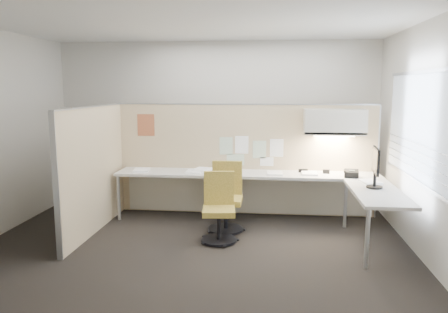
# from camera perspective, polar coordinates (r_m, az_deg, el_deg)

# --- Properties ---
(floor) EXTENTS (5.50, 4.50, 0.01)m
(floor) POSITION_cam_1_polar(r_m,az_deg,el_deg) (5.73, -3.94, -11.70)
(floor) COLOR black
(floor) RESTS_ON ground
(ceiling) EXTENTS (5.50, 4.50, 0.01)m
(ceiling) POSITION_cam_1_polar(r_m,az_deg,el_deg) (5.42, -4.27, 17.33)
(ceiling) COLOR white
(ceiling) RESTS_ON wall_back
(wall_back) EXTENTS (5.50, 0.02, 2.80)m
(wall_back) POSITION_cam_1_polar(r_m,az_deg,el_deg) (7.61, -1.07, 4.34)
(wall_back) COLOR beige
(wall_back) RESTS_ON ground
(wall_front) EXTENTS (5.50, 0.02, 2.80)m
(wall_front) POSITION_cam_1_polar(r_m,az_deg,el_deg) (3.23, -11.22, -2.21)
(wall_front) COLOR beige
(wall_front) RESTS_ON ground
(wall_right) EXTENTS (0.02, 4.50, 2.80)m
(wall_right) POSITION_cam_1_polar(r_m,az_deg,el_deg) (5.60, 24.80, 1.83)
(wall_right) COLOR beige
(wall_right) RESTS_ON ground
(window_pane) EXTENTS (0.01, 2.80, 1.30)m
(window_pane) POSITION_cam_1_polar(r_m,az_deg,el_deg) (5.58, 24.66, 3.37)
(window_pane) COLOR #A2ADBC
(window_pane) RESTS_ON wall_right
(partition_back) EXTENTS (4.10, 0.06, 1.75)m
(partition_back) POSITION_cam_1_polar(r_m,az_deg,el_deg) (6.98, 2.75, -0.44)
(partition_back) COLOR tan
(partition_back) RESTS_ON floor
(partition_left) EXTENTS (0.06, 2.20, 1.75)m
(partition_left) POSITION_cam_1_polar(r_m,az_deg,el_deg) (6.38, -16.61, -1.70)
(partition_left) COLOR tan
(partition_left) RESTS_ON floor
(desk) EXTENTS (4.00, 2.07, 0.73)m
(desk) POSITION_cam_1_polar(r_m,az_deg,el_deg) (6.55, 5.81, -3.52)
(desk) COLOR beige
(desk) RESTS_ON floor
(overhead_bin) EXTENTS (0.90, 0.36, 0.38)m
(overhead_bin) POSITION_cam_1_polar(r_m,az_deg,el_deg) (6.75, 14.23, 4.41)
(overhead_bin) COLOR beige
(overhead_bin) RESTS_ON partition_back
(task_light_strip) EXTENTS (0.60, 0.06, 0.02)m
(task_light_strip) POSITION_cam_1_polar(r_m,az_deg,el_deg) (6.77, 14.17, 2.64)
(task_light_strip) COLOR #FFEABF
(task_light_strip) RESTS_ON overhead_bin
(pinned_papers) EXTENTS (1.01, 0.00, 0.47)m
(pinned_papers) POSITION_cam_1_polar(r_m,az_deg,el_deg) (6.92, 3.40, 0.80)
(pinned_papers) COLOR #8CBF8C
(pinned_papers) RESTS_ON partition_back
(poster) EXTENTS (0.28, 0.00, 0.35)m
(poster) POSITION_cam_1_polar(r_m,az_deg,el_deg) (7.15, -10.17, 4.06)
(poster) COLOR #E85A1D
(poster) RESTS_ON partition_back
(chair_left) EXTENTS (0.51, 0.51, 0.96)m
(chair_left) POSITION_cam_1_polar(r_m,az_deg,el_deg) (6.24, 0.29, -5.58)
(chair_left) COLOR black
(chair_left) RESTS_ON floor
(chair_right) EXTENTS (0.47, 0.49, 0.90)m
(chair_right) POSITION_cam_1_polar(r_m,az_deg,el_deg) (5.81, -0.67, -6.96)
(chair_right) COLOR black
(chair_right) RESTS_ON floor
(monitor) EXTENTS (0.21, 0.50, 0.52)m
(monitor) POSITION_cam_1_polar(r_m,az_deg,el_deg) (5.93, 19.18, -1.08)
(monitor) COLOR black
(monitor) RESTS_ON desk
(phone) EXTENTS (0.23, 0.22, 0.12)m
(phone) POSITION_cam_1_polar(r_m,az_deg,el_deg) (6.60, 16.26, -2.16)
(phone) COLOR black
(phone) RESTS_ON desk
(stapler) EXTENTS (0.14, 0.06, 0.05)m
(stapler) POSITION_cam_1_polar(r_m,az_deg,el_deg) (6.82, 10.29, -1.82)
(stapler) COLOR black
(stapler) RESTS_ON desk
(tape_dispenser) EXTENTS (0.11, 0.08, 0.06)m
(tape_dispenser) POSITION_cam_1_polar(r_m,az_deg,el_deg) (6.79, 13.22, -1.92)
(tape_dispenser) COLOR black
(tape_dispenser) RESTS_ON desk
(coat_hook) EXTENTS (0.18, 0.46, 1.37)m
(coat_hook) POSITION_cam_1_polar(r_m,az_deg,el_deg) (5.67, -20.49, 2.33)
(coat_hook) COLOR silver
(coat_hook) RESTS_ON partition_left
(paper_stack_0) EXTENTS (0.27, 0.33, 0.03)m
(paper_stack_0) POSITION_cam_1_polar(r_m,az_deg,el_deg) (6.92, -10.72, -1.76)
(paper_stack_0) COLOR white
(paper_stack_0) RESTS_ON desk
(paper_stack_1) EXTENTS (0.23, 0.30, 0.02)m
(paper_stack_1) POSITION_cam_1_polar(r_m,az_deg,el_deg) (6.74, -3.91, -1.95)
(paper_stack_1) COLOR white
(paper_stack_1) RESTS_ON desk
(paper_stack_2) EXTENTS (0.24, 0.30, 0.05)m
(paper_stack_2) POSITION_cam_1_polar(r_m,az_deg,el_deg) (6.63, 0.72, -2.00)
(paper_stack_2) COLOR white
(paper_stack_2) RESTS_ON desk
(paper_stack_3) EXTENTS (0.23, 0.30, 0.02)m
(paper_stack_3) POSITION_cam_1_polar(r_m,az_deg,el_deg) (6.65, 6.65, -2.15)
(paper_stack_3) COLOR white
(paper_stack_3) RESTS_ON desk
(paper_stack_4) EXTENTS (0.23, 0.30, 0.02)m
(paper_stack_4) POSITION_cam_1_polar(r_m,az_deg,el_deg) (6.70, 11.10, -2.15)
(paper_stack_4) COLOR white
(paper_stack_4) RESTS_ON desk
(paper_stack_5) EXTENTS (0.29, 0.34, 0.02)m
(paper_stack_5) POSITION_cam_1_polar(r_m,az_deg,el_deg) (6.31, 18.53, -3.14)
(paper_stack_5) COLOR white
(paper_stack_5) RESTS_ON desk
(paper_stack_6) EXTENTS (0.29, 0.35, 0.03)m
(paper_stack_6) POSITION_cam_1_polar(r_m,az_deg,el_deg) (6.82, -2.90, -1.74)
(paper_stack_6) COLOR white
(paper_stack_6) RESTS_ON desk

